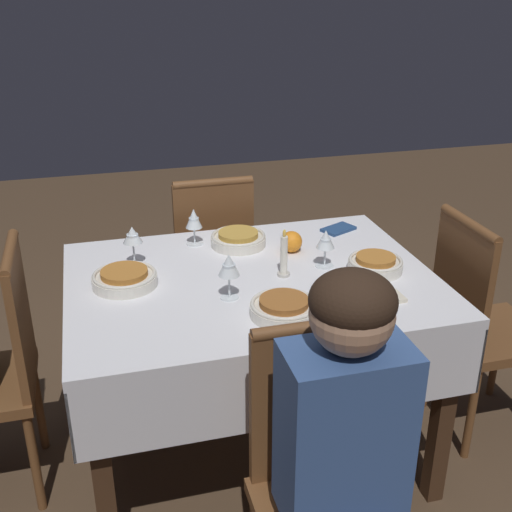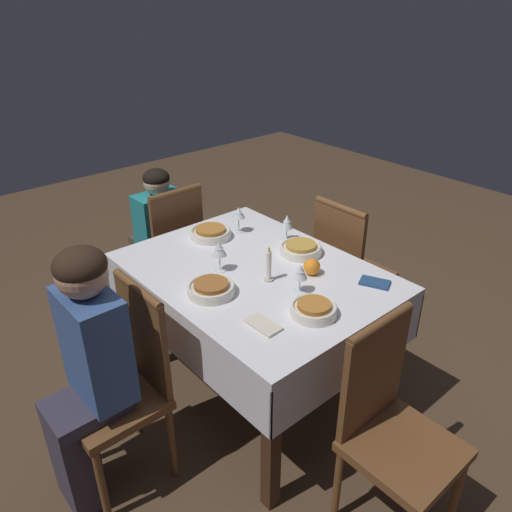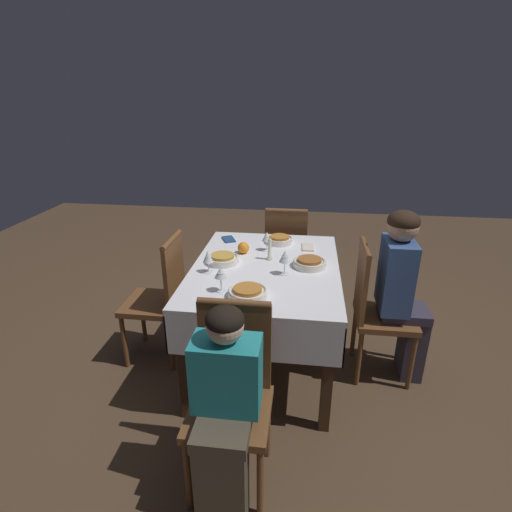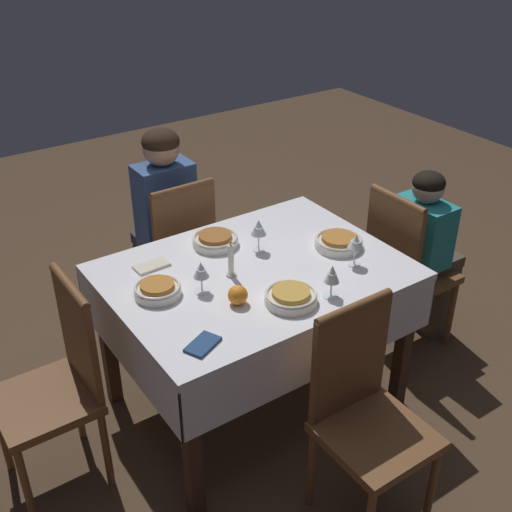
{
  "view_description": "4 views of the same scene",
  "coord_description": "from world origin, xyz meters",
  "px_view_note": "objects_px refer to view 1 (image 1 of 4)",
  "views": [
    {
      "loc": [
        0.51,
        1.95,
        1.75
      ],
      "look_at": [
        -0.0,
        0.05,
        0.86
      ],
      "focal_mm": 45.0,
      "sensor_mm": 36.0,
      "label": 1
    },
    {
      "loc": [
        -1.58,
        1.37,
        1.96
      ],
      "look_at": [
        -0.03,
        0.02,
        0.86
      ],
      "focal_mm": 35.0,
      "sensor_mm": 36.0,
      "label": 2
    },
    {
      "loc": [
        2.37,
        0.24,
        1.82
      ],
      "look_at": [
        0.06,
        -0.06,
        0.86
      ],
      "focal_mm": 28.0,
      "sensor_mm": 36.0,
      "label": 3
    },
    {
      "loc": [
        -1.34,
        -1.98,
        2.23
      ],
      "look_at": [
        -0.06,
        -0.09,
        0.89
      ],
      "focal_mm": 45.0,
      "sensor_mm": 36.0,
      "label": 4
    }
  ],
  "objects_px": {
    "wine_glass_south": "(194,220)",
    "wine_glass_east": "(132,236)",
    "wine_glass_north": "(229,267)",
    "bowl_west": "(375,263)",
    "bowl_north": "(284,307)",
    "bowl_south": "(238,239)",
    "napkin_spare_side": "(381,299)",
    "napkin_red_folded": "(338,229)",
    "bowl_east": "(125,278)",
    "chair_north": "(324,479)",
    "orange_fruit": "(292,242)",
    "chair_west": "(480,319)",
    "chair_south": "(211,260)",
    "wine_glass_west": "(326,241)",
    "person_adult_denim": "(350,474)",
    "dining_table": "(252,303)",
    "candle_centerpiece": "(284,258)"
  },
  "relations": [
    {
      "from": "wine_glass_south",
      "to": "wine_glass_east",
      "type": "bearing_deg",
      "value": 28.4
    },
    {
      "from": "wine_glass_north",
      "to": "bowl_west",
      "type": "distance_m",
      "value": 0.56
    },
    {
      "from": "bowl_north",
      "to": "bowl_south",
      "type": "bearing_deg",
      "value": -89.29
    },
    {
      "from": "bowl_north",
      "to": "napkin_spare_side",
      "type": "bearing_deg",
      "value": -178.15
    },
    {
      "from": "napkin_red_folded",
      "to": "napkin_spare_side",
      "type": "distance_m",
      "value": 0.61
    },
    {
      "from": "wine_glass_east",
      "to": "napkin_red_folded",
      "type": "distance_m",
      "value": 0.86
    },
    {
      "from": "bowl_east",
      "to": "wine_glass_south",
      "type": "xyz_separation_m",
      "value": [
        -0.29,
        -0.29,
        0.07
      ]
    },
    {
      "from": "chair_north",
      "to": "orange_fruit",
      "type": "bearing_deg",
      "value": 77.9
    },
    {
      "from": "chair_west",
      "to": "orange_fruit",
      "type": "bearing_deg",
      "value": 68.76
    },
    {
      "from": "chair_south",
      "to": "bowl_south",
      "type": "height_order",
      "value": "chair_south"
    },
    {
      "from": "wine_glass_west",
      "to": "chair_south",
      "type": "bearing_deg",
      "value": -68.01
    },
    {
      "from": "chair_north",
      "to": "napkin_red_folded",
      "type": "height_order",
      "value": "chair_north"
    },
    {
      "from": "wine_glass_north",
      "to": "person_adult_denim",
      "type": "bearing_deg",
      "value": 98.92
    },
    {
      "from": "chair_west",
      "to": "bowl_north",
      "type": "xyz_separation_m",
      "value": [
        0.86,
        0.2,
        0.28
      ]
    },
    {
      "from": "orange_fruit",
      "to": "napkin_spare_side",
      "type": "distance_m",
      "value": 0.48
    },
    {
      "from": "dining_table",
      "to": "chair_west",
      "type": "distance_m",
      "value": 0.91
    },
    {
      "from": "chair_north",
      "to": "bowl_west",
      "type": "relative_size",
      "value": 4.79
    },
    {
      "from": "wine_glass_south",
      "to": "dining_table",
      "type": "bearing_deg",
      "value": 111.89
    },
    {
      "from": "chair_north",
      "to": "napkin_spare_side",
      "type": "bearing_deg",
      "value": 52.23
    },
    {
      "from": "bowl_west",
      "to": "wine_glass_west",
      "type": "xyz_separation_m",
      "value": [
        0.16,
        -0.08,
        0.07
      ]
    },
    {
      "from": "dining_table",
      "to": "bowl_south",
      "type": "relative_size",
      "value": 5.93
    },
    {
      "from": "dining_table",
      "to": "bowl_west",
      "type": "xyz_separation_m",
      "value": [
        -0.44,
        0.06,
        0.13
      ]
    },
    {
      "from": "chair_west",
      "to": "wine_glass_east",
      "type": "distance_m",
      "value": 1.36
    },
    {
      "from": "chair_south",
      "to": "napkin_red_folded",
      "type": "xyz_separation_m",
      "value": [
        -0.46,
        0.4,
        0.26
      ]
    },
    {
      "from": "bowl_east",
      "to": "wine_glass_west",
      "type": "xyz_separation_m",
      "value": [
        -0.71,
        0.03,
        0.07
      ]
    },
    {
      "from": "wine_glass_east",
      "to": "bowl_east",
      "type": "bearing_deg",
      "value": 73.52
    },
    {
      "from": "wine_glass_north",
      "to": "candle_centerpiece",
      "type": "relative_size",
      "value": 0.9
    },
    {
      "from": "bowl_west",
      "to": "person_adult_denim",
      "type": "bearing_deg",
      "value": 62.23
    },
    {
      "from": "chair_south",
      "to": "person_adult_denim",
      "type": "bearing_deg",
      "value": 90.56
    },
    {
      "from": "bowl_south",
      "to": "orange_fruit",
      "type": "distance_m",
      "value": 0.21
    },
    {
      "from": "bowl_north",
      "to": "bowl_west",
      "type": "xyz_separation_m",
      "value": [
        -0.41,
        -0.22,
        0.0
      ]
    },
    {
      "from": "orange_fruit",
      "to": "chair_west",
      "type": "bearing_deg",
      "value": 158.76
    },
    {
      "from": "bowl_north",
      "to": "wine_glass_east",
      "type": "xyz_separation_m",
      "value": [
        0.41,
        -0.5,
        0.08
      ]
    },
    {
      "from": "wine_glass_west",
      "to": "bowl_south",
      "type": "height_order",
      "value": "wine_glass_west"
    },
    {
      "from": "chair_north",
      "to": "napkin_spare_side",
      "type": "xyz_separation_m",
      "value": [
        -0.35,
        -0.46,
        0.26
      ]
    },
    {
      "from": "napkin_red_folded",
      "to": "bowl_south",
      "type": "bearing_deg",
      "value": 5.63
    },
    {
      "from": "wine_glass_east",
      "to": "napkin_spare_side",
      "type": "bearing_deg",
      "value": 146.98
    },
    {
      "from": "chair_south",
      "to": "bowl_west",
      "type": "bearing_deg",
      "value": 119.62
    },
    {
      "from": "bowl_east",
      "to": "bowl_south",
      "type": "xyz_separation_m",
      "value": [
        -0.45,
        -0.24,
        0.0
      ]
    },
    {
      "from": "chair_west",
      "to": "chair_south",
      "type": "bearing_deg",
      "value": 47.67
    },
    {
      "from": "chair_west",
      "to": "chair_south",
      "type": "relative_size",
      "value": 1.0
    },
    {
      "from": "bowl_south",
      "to": "wine_glass_north",
      "type": "bearing_deg",
      "value": 72.63
    },
    {
      "from": "person_adult_denim",
      "to": "wine_glass_west",
      "type": "height_order",
      "value": "person_adult_denim"
    },
    {
      "from": "person_adult_denim",
      "to": "bowl_west",
      "type": "relative_size",
      "value": 5.97
    },
    {
      "from": "napkin_red_folded",
      "to": "wine_glass_north",
      "type": "bearing_deg",
      "value": 39.27
    },
    {
      "from": "chair_south",
      "to": "bowl_north",
      "type": "height_order",
      "value": "chair_south"
    },
    {
      "from": "bowl_south",
      "to": "person_adult_denim",
      "type": "bearing_deg",
      "value": 89.33
    },
    {
      "from": "wine_glass_west",
      "to": "bowl_west",
      "type": "bearing_deg",
      "value": 153.6
    },
    {
      "from": "chair_north",
      "to": "chair_south",
      "type": "bearing_deg",
      "value": 90.62
    },
    {
      "from": "dining_table",
      "to": "wine_glass_north",
      "type": "distance_m",
      "value": 0.27
    }
  ]
}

